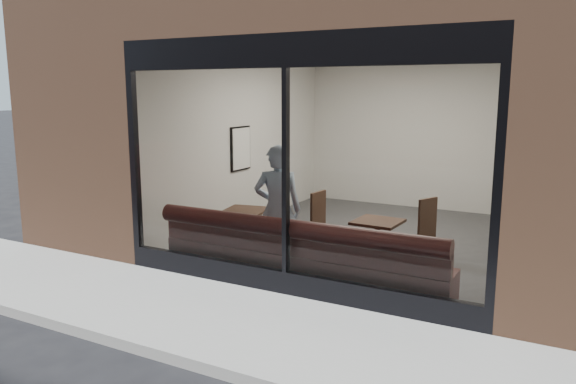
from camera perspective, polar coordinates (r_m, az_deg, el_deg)
The scene contains 21 objects.
ground at distance 5.66m, azimuth -10.70°, elevation -16.60°, with size 120.00×120.00×0.00m, color black.
sidewalk_near at distance 6.38m, azimuth -4.88°, elevation -13.15°, with size 40.00×2.00×0.01m, color gray.
kerb_near at distance 5.59m, azimuth -11.06°, elevation -16.25°, with size 40.00×0.10×0.12m, color gray.
host_building_pier_left at distance 13.81m, azimuth -2.01°, elevation 6.45°, with size 2.50×12.00×3.20m, color brown.
host_building_backfill at distance 15.25m, azimuth 16.28°, elevation 6.42°, with size 5.00×6.00×3.20m, color brown.
cafe_floor at distance 9.77m, azimuth 8.15°, elevation -4.71°, with size 6.00×6.00×0.00m, color #2D2D30.
cafe_ceiling at distance 9.46m, azimuth 8.66°, elevation 14.16°, with size 6.00×6.00×0.00m, color white.
cafe_wall_back at distance 12.33m, azimuth 13.24°, elevation 5.71°, with size 5.00×5.00×0.00m, color silver.
cafe_wall_left at distance 10.60m, azimuth -4.38°, elevation 5.23°, with size 6.00×6.00×0.00m, color silver.
cafe_wall_right at distance 8.95m, azimuth 23.55°, elevation 3.44°, with size 6.00×6.00×0.00m, color silver.
storefront_kick at distance 7.16m, azimuth -0.22°, elevation -9.19°, with size 5.00×0.10×0.30m, color black.
storefront_header at distance 6.76m, azimuth -0.24°, elevation 14.21°, with size 5.00×0.10×0.40m, color black.
storefront_mullion at distance 6.82m, azimuth -0.23°, elevation 1.96°, with size 0.06×0.10×2.50m, color black.
storefront_glass at distance 6.80m, azimuth -0.35°, elevation 1.93°, with size 4.80×4.80×0.00m, color white.
banquette at distance 7.47m, azimuth 1.27°, elevation -7.74°, with size 4.00×0.55×0.45m, color #3B1915.
person at distance 7.80m, azimuth -1.05°, elevation -1.79°, with size 0.66×0.43×1.81m, color #A2B8D2.
cafe_table_left at distance 8.52m, azimuth -4.32°, elevation -1.90°, with size 0.62×0.62×0.04m, color #321B13.
cafe_table_right at distance 7.88m, azimuth 9.10°, elevation -3.02°, with size 0.62×0.62×0.04m, color #321B13.
cafe_chair_left at distance 9.17m, azimuth 2.03°, elevation -4.21°, with size 0.43×0.43×0.04m, color #321B13.
cafe_chair_right at distance 8.90m, azimuth 12.91°, elevation -4.92°, with size 0.39×0.39×0.04m, color #321B13.
wall_poster at distance 10.43m, azimuth -4.76°, elevation 4.43°, with size 0.02×0.56×0.75m, color white.
Camera 1 is at (3.25, -3.87, 2.55)m, focal length 35.00 mm.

